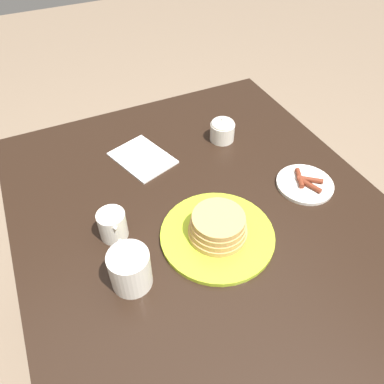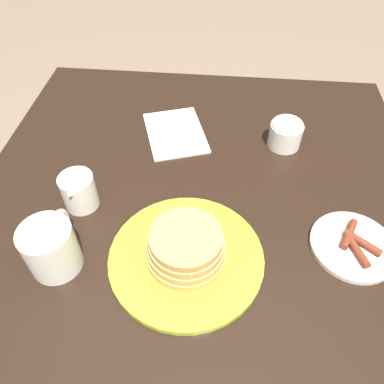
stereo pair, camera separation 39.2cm
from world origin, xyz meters
TOP-DOWN VIEW (x-y plane):
  - ground_plane at (0.00, 0.00)m, footprint 8.00×8.00m
  - dining_table at (0.00, 0.00)m, footprint 1.30×0.95m
  - pancake_plate at (0.01, 0.01)m, footprint 0.28×0.28m
  - side_plate_bacon at (0.06, -0.30)m, footprint 0.16×0.16m
  - coffee_mug at (-0.02, 0.24)m, footprint 0.12×0.09m
  - creamer_pitcher at (0.12, 0.23)m, footprint 0.10×0.07m
  - sugar_bowl at (0.35, -0.19)m, footprint 0.08×0.08m
  - napkin at (0.36, 0.07)m, footprint 0.21×0.18m

SIDE VIEW (x-z plane):
  - ground_plane at x=0.00m, z-range 0.00..0.00m
  - dining_table at x=0.00m, z-range 0.25..0.99m
  - napkin at x=0.36m, z-range 0.74..0.74m
  - side_plate_bacon at x=0.06m, z-range 0.73..0.75m
  - pancake_plate at x=0.01m, z-range 0.72..0.80m
  - sugar_bowl at x=0.35m, z-range 0.73..0.81m
  - creamer_pitcher at x=0.12m, z-range 0.73..0.82m
  - coffee_mug at x=-0.02m, z-range 0.74..0.83m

